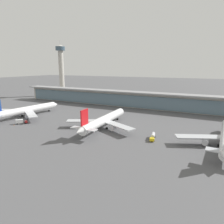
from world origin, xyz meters
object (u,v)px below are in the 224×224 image
(airliner_centre_stand, at_px, (104,120))
(control_tower, at_px, (61,66))
(service_truck_under_wing_red, at_px, (21,121))
(airliner_left_stand, at_px, (26,110))
(service_truck_mid_apron_yellow, at_px, (153,136))
(safety_cone_alpha, at_px, (14,125))

(airliner_centre_stand, relative_size, control_tower, 0.86)
(service_truck_under_wing_red, xyz_separation_m, control_tower, (-65.74, 122.81, 36.68))
(airliner_left_stand, bearing_deg, control_tower, 116.19)
(airliner_centre_stand, relative_size, service_truck_mid_apron_yellow, 6.81)
(control_tower, distance_m, safety_cone_alpha, 148.01)
(airliner_centre_stand, distance_m, service_truck_under_wing_red, 57.40)
(airliner_left_stand, relative_size, control_tower, 0.86)
(service_truck_under_wing_red, distance_m, service_truck_mid_apron_yellow, 88.59)
(service_truck_under_wing_red, distance_m, control_tower, 144.04)
(service_truck_under_wing_red, height_order, service_truck_mid_apron_yellow, service_truck_under_wing_red)
(airliner_centre_stand, bearing_deg, service_truck_mid_apron_yellow, -10.57)
(airliner_left_stand, height_order, control_tower, control_tower)
(airliner_centre_stand, distance_m, service_truck_mid_apron_yellow, 33.84)
(control_tower, relative_size, safety_cone_alpha, 100.45)
(airliner_centre_stand, height_order, service_truck_under_wing_red, airliner_centre_stand)
(airliner_left_stand, xyz_separation_m, service_truck_under_wing_red, (13.26, -16.12, -3.38))
(airliner_left_stand, xyz_separation_m, airliner_centre_stand, (68.16, 0.31, 0.00))
(safety_cone_alpha, bearing_deg, service_truck_mid_apron_yellow, 9.56)
(airliner_centre_stand, bearing_deg, airliner_left_stand, -179.74)
(airliner_centre_stand, height_order, service_truck_mid_apron_yellow, airliner_centre_stand)
(airliner_left_stand, xyz_separation_m, safety_cone_alpha, (12.25, -20.86, -4.75))
(airliner_centre_stand, distance_m, control_tower, 164.26)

